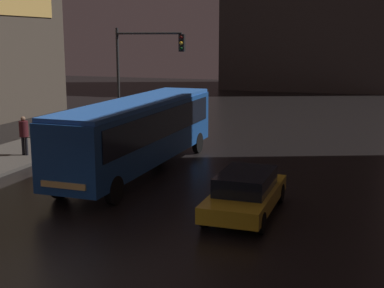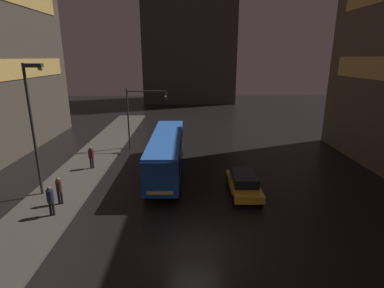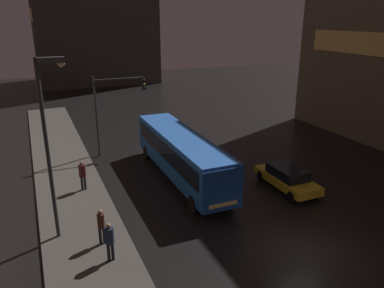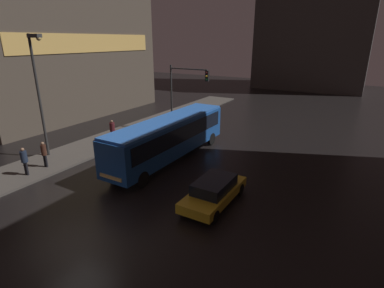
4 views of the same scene
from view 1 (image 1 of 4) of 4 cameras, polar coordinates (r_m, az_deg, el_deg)
name	(u,v)px [view 1 (image 1 of 4)]	position (r m, az deg, el deg)	size (l,w,h in m)	color
ground_plane	(44,275)	(13.72, -15.47, -13.35)	(120.00, 120.00, 0.00)	black
sidewalk_left	(3,158)	(26.51, -19.52, -1.45)	(4.00, 48.00, 0.15)	#47423D
bus_near	(140,128)	(22.57, -5.62, 1.72)	(2.51, 11.79, 3.06)	#194793
car_taxi	(246,192)	(17.41, 5.74, -5.12)	(1.94, 4.64, 1.39)	gold
pedestrian_near	(24,132)	(26.36, -17.50, 1.28)	(0.59, 0.59, 1.85)	black
traffic_light_main	(141,64)	(29.39, -5.46, 8.50)	(3.99, 0.35, 6.14)	#2D2D2D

